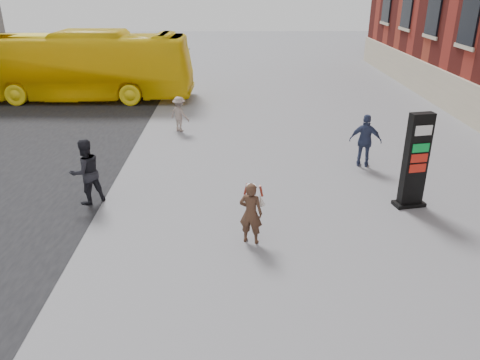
{
  "coord_description": "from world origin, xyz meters",
  "views": [
    {
      "loc": [
        -1.18,
        -9.77,
        6.07
      ],
      "look_at": [
        -0.98,
        1.34,
        1.25
      ],
      "focal_mm": 35.0,
      "sensor_mm": 36.0,
      "label": 1
    }
  ],
  "objects_px": {
    "info_pylon": "(415,161)",
    "pedestrian_a": "(86,172)",
    "pedestrian_c": "(365,141)",
    "pedestrian_b": "(179,114)",
    "woman": "(251,212)",
    "bus": "(70,66)"
  },
  "relations": [
    {
      "from": "info_pylon",
      "to": "pedestrian_a",
      "type": "bearing_deg",
      "value": 166.52
    },
    {
      "from": "bus",
      "to": "pedestrian_a",
      "type": "xyz_separation_m",
      "value": [
        4.35,
        -12.7,
        -0.82
      ]
    },
    {
      "from": "pedestrian_a",
      "to": "pedestrian_c",
      "type": "distance_m",
      "value": 9.18
    },
    {
      "from": "bus",
      "to": "pedestrian_a",
      "type": "relative_size",
      "value": 6.64
    },
    {
      "from": "woman",
      "to": "bus",
      "type": "bearing_deg",
      "value": -41.61
    },
    {
      "from": "info_pylon",
      "to": "woman",
      "type": "distance_m",
      "value": 5.07
    },
    {
      "from": "bus",
      "to": "pedestrian_a",
      "type": "height_order",
      "value": "bus"
    },
    {
      "from": "pedestrian_b",
      "to": "info_pylon",
      "type": "bearing_deg",
      "value": 170.31
    },
    {
      "from": "info_pylon",
      "to": "pedestrian_c",
      "type": "height_order",
      "value": "info_pylon"
    },
    {
      "from": "pedestrian_a",
      "to": "pedestrian_b",
      "type": "distance_m",
      "value": 7.19
    },
    {
      "from": "info_pylon",
      "to": "woman",
      "type": "xyz_separation_m",
      "value": [
        -4.66,
        -1.93,
        -0.56
      ]
    },
    {
      "from": "bus",
      "to": "pedestrian_c",
      "type": "distance_m",
      "value": 16.51
    },
    {
      "from": "bus",
      "to": "pedestrian_a",
      "type": "distance_m",
      "value": 13.45
    },
    {
      "from": "woman",
      "to": "info_pylon",
      "type": "bearing_deg",
      "value": -140.03
    },
    {
      "from": "info_pylon",
      "to": "pedestrian_c",
      "type": "distance_m",
      "value": 3.19
    },
    {
      "from": "bus",
      "to": "pedestrian_c",
      "type": "xyz_separation_m",
      "value": [
        13.12,
        -9.98,
        -0.86
      ]
    },
    {
      "from": "info_pylon",
      "to": "woman",
      "type": "bearing_deg",
      "value": -168.61
    },
    {
      "from": "pedestrian_b",
      "to": "pedestrian_c",
      "type": "bearing_deg",
      "value": -176.42
    },
    {
      "from": "bus",
      "to": "pedestrian_b",
      "type": "xyz_separation_m",
      "value": [
        6.31,
        -5.79,
        -1.04
      ]
    },
    {
      "from": "pedestrian_a",
      "to": "pedestrian_c",
      "type": "bearing_deg",
      "value": 156.96
    },
    {
      "from": "info_pylon",
      "to": "pedestrian_c",
      "type": "xyz_separation_m",
      "value": [
        -0.52,
        3.11,
        -0.45
      ]
    },
    {
      "from": "pedestrian_a",
      "to": "pedestrian_b",
      "type": "xyz_separation_m",
      "value": [
        1.96,
        6.91,
        -0.22
      ]
    }
  ]
}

